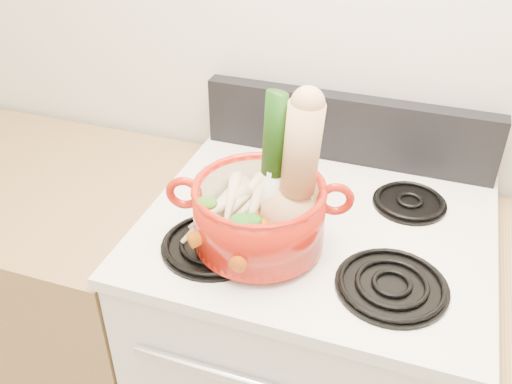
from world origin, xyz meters
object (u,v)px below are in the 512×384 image
(dutch_oven, at_px, (259,214))
(leek, at_px, (273,163))
(stove_body, at_px, (306,363))
(squash, at_px, (290,169))

(dutch_oven, relative_size, leek, 0.87)
(stove_body, xyz_separation_m, dutch_oven, (-0.10, -0.12, 0.58))
(stove_body, relative_size, dutch_oven, 3.36)
(dutch_oven, bearing_deg, stove_body, 36.57)
(stove_body, relative_size, leek, 2.92)
(stove_body, distance_m, leek, 0.71)
(squash, bearing_deg, dutch_oven, -140.79)
(stove_body, height_order, squash, squash)
(stove_body, bearing_deg, dutch_oven, -128.56)
(stove_body, relative_size, squash, 3.08)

